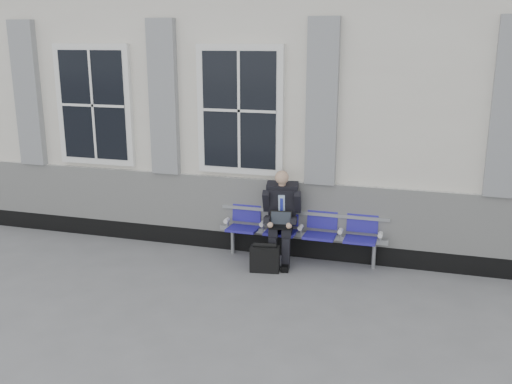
% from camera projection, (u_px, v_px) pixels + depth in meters
% --- Properties ---
extents(ground, '(70.00, 70.00, 0.00)m').
position_uv_depth(ground, '(185.00, 283.00, 7.93)').
color(ground, slate).
rests_on(ground, ground).
extents(station_building, '(14.40, 4.40, 4.49)m').
position_uv_depth(station_building, '(255.00, 99.00, 10.58)').
color(station_building, silver).
rests_on(station_building, ground).
extents(bench, '(2.60, 0.47, 0.91)m').
position_uv_depth(bench, '(302.00, 226.00, 8.64)').
color(bench, '#9EA0A3').
rests_on(bench, ground).
extents(businessman, '(0.60, 0.81, 1.42)m').
position_uv_depth(businessman, '(281.00, 213.00, 8.54)').
color(businessman, black).
rests_on(businessman, ground).
extents(briefcase, '(0.45, 0.24, 0.44)m').
position_uv_depth(briefcase, '(265.00, 258.00, 8.29)').
color(briefcase, black).
rests_on(briefcase, ground).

